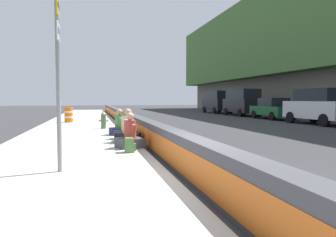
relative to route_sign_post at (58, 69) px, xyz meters
name	(u,v)px	position (x,y,z in m)	size (l,w,h in m)	color
ground_plane	(198,183)	(-0.99, -2.59, -2.21)	(160.00, 160.00, 0.00)	#353538
sidewalk_strip	(51,188)	(-0.99, 0.06, -2.14)	(80.00, 4.40, 0.14)	#B5B2A8
jersey_barrier	(198,161)	(-0.99, -2.59, -1.79)	(76.00, 0.45, 0.85)	#47474C
route_sign_post	(58,69)	(0.00, 0.00, 0.00)	(0.44, 0.09, 3.60)	gray
fire_hydrant	(103,120)	(9.46, -1.19, -1.62)	(0.26, 0.46, 0.88)	#47663D
seated_person_foreground	(130,137)	(2.87, -1.75, -1.74)	(0.85, 0.93, 1.07)	#424247
seated_person_middle	(128,132)	(4.18, -1.84, -1.71)	(0.89, 0.98, 1.15)	black
seated_person_rear	(126,130)	(5.11, -1.86, -1.74)	(0.72, 0.82, 1.07)	#23284C
seated_person_far	(120,127)	(6.50, -1.74, -1.74)	(0.75, 0.85, 1.07)	#23284C
backpack	(130,145)	(2.04, -1.64, -1.88)	(0.32, 0.28, 0.40)	#4C7A3D
construction_barrel	(69,115)	(14.47, 0.80, -1.59)	(0.54, 0.54, 0.95)	orange
parked_car_third	(319,106)	(10.75, -14.67, -1.03)	(4.86, 2.18, 2.28)	silver
parked_car_fourth	(273,108)	(16.25, -14.78, -1.35)	(4.54, 2.02, 1.71)	#145128
parked_car_midline	(242,102)	(21.73, -14.82, -0.86)	(5.14, 2.18, 2.56)	black
parked_car_far	(217,101)	(28.06, -14.81, -0.86)	(5.11, 2.11, 2.56)	black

